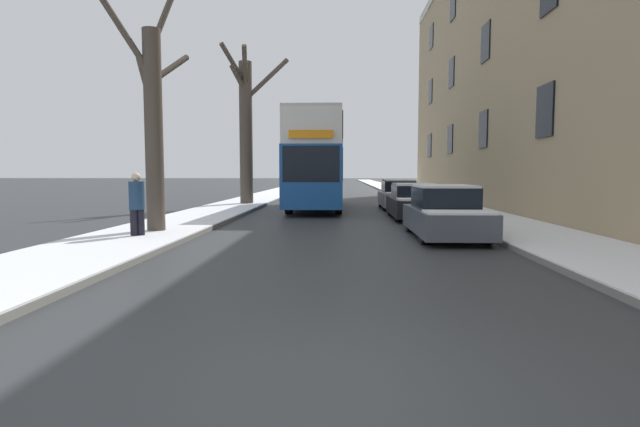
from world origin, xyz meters
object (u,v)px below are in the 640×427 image
object	(u,v)px
parked_car_1	(414,202)
parked_car_2	(398,195)
pedestrian_left_sidewalk	(137,204)
bare_tree_left_0	(152,120)
bare_tree_left_1	(246,126)
parked_car_0	(445,214)
double_decker_bus	(317,157)
oncoming_van	(319,179)

from	to	relation	value
parked_car_1	parked_car_2	size ratio (longest dim) A/B	1.05
parked_car_1	pedestrian_left_sidewalk	bearing A→B (deg)	-140.68
parked_car_2	bare_tree_left_0	bearing A→B (deg)	-126.95
bare_tree_left_0	bare_tree_left_1	bearing A→B (deg)	88.67
bare_tree_left_0	parked_car_1	size ratio (longest dim) A/B	1.67
parked_car_1	parked_car_0	bearing A→B (deg)	-90.00
double_decker_bus	parked_car_1	bearing A→B (deg)	-50.87
bare_tree_left_0	double_decker_bus	world-z (taller)	bare_tree_left_0
parked_car_0	pedestrian_left_sidewalk	bearing A→B (deg)	-172.82
pedestrian_left_sidewalk	parked_car_2	bearing A→B (deg)	22.42
parked_car_0	parked_car_2	distance (m)	11.38
parked_car_1	oncoming_van	xyz separation A→B (m)	(-4.87, 23.53, 0.67)
double_decker_bus	parked_car_0	world-z (taller)	double_decker_bus
bare_tree_left_0	oncoming_van	world-z (taller)	bare_tree_left_0
bare_tree_left_0	parked_car_1	world-z (taller)	bare_tree_left_0
bare_tree_left_0	parked_car_1	xyz separation A→B (m)	(8.43, 5.67, -2.71)
bare_tree_left_0	parked_car_0	world-z (taller)	bare_tree_left_0
double_decker_bus	parked_car_2	xyz separation A→B (m)	(4.16, 0.42, -1.93)
pedestrian_left_sidewalk	double_decker_bus	bearing A→B (deg)	36.95
bare_tree_left_1	pedestrian_left_sidewalk	distance (m)	14.58
parked_car_2	oncoming_van	distance (m)	18.66
bare_tree_left_1	oncoming_van	world-z (taller)	bare_tree_left_1
bare_tree_left_0	parked_car_0	size ratio (longest dim) A/B	1.67
parked_car_1	oncoming_van	world-z (taller)	oncoming_van
double_decker_bus	bare_tree_left_1	bearing A→B (deg)	151.42
bare_tree_left_0	parked_car_1	distance (m)	10.51
oncoming_van	parked_car_2	bearing A→B (deg)	-74.87
bare_tree_left_0	bare_tree_left_1	xyz separation A→B (m)	(0.30, 12.94, 0.99)
bare_tree_left_0	oncoming_van	xyz separation A→B (m)	(3.56, 29.20, -2.04)
oncoming_van	pedestrian_left_sidewalk	world-z (taller)	oncoming_van
parked_car_0	parked_car_2	xyz separation A→B (m)	(0.00, 11.38, -0.00)
parked_car_1	pedestrian_left_sidewalk	xyz separation A→B (m)	(-8.44, -6.92, 0.36)
parked_car_2	oncoming_van	bearing A→B (deg)	105.13
parked_car_0	parked_car_2	world-z (taller)	parked_car_0
bare_tree_left_0	parked_car_2	distance (m)	14.27
bare_tree_left_0	pedestrian_left_sidewalk	xyz separation A→B (m)	(-0.02, -1.25, -2.36)
oncoming_van	bare_tree_left_0	bearing A→B (deg)	-96.95
double_decker_bus	pedestrian_left_sidewalk	world-z (taller)	double_decker_bus
double_decker_bus	parked_car_1	distance (m)	6.87
parked_car_2	pedestrian_left_sidewalk	xyz separation A→B (m)	(-8.44, -12.45, 0.33)
double_decker_bus	oncoming_van	size ratio (longest dim) A/B	1.86
bare_tree_left_1	pedestrian_left_sidewalk	bearing A→B (deg)	-91.27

